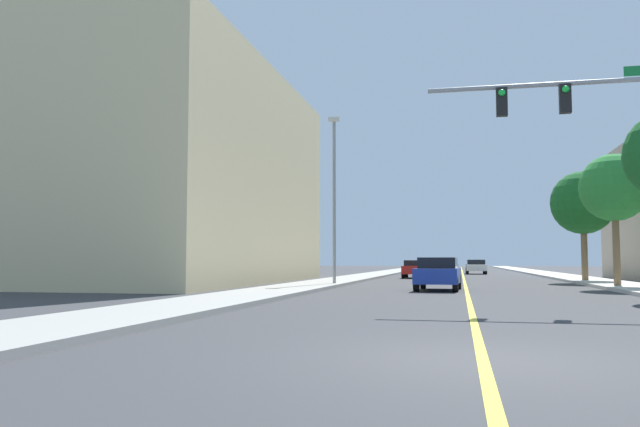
% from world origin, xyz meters
% --- Properties ---
extents(ground, '(192.00, 192.00, 0.00)m').
position_xyz_m(ground, '(0.00, 42.00, 0.00)').
color(ground, '#38383A').
extents(sidewalk_left, '(2.96, 168.00, 0.15)m').
position_xyz_m(sidewalk_left, '(-7.50, 42.00, 0.07)').
color(sidewalk_left, '#9E9B93').
rests_on(sidewalk_left, ground).
extents(sidewalk_right, '(2.96, 168.00, 0.15)m').
position_xyz_m(sidewalk_right, '(7.50, 42.00, 0.07)').
color(sidewalk_right, beige).
rests_on(sidewalk_right, ground).
extents(lane_marking_center, '(0.16, 144.00, 0.01)m').
position_xyz_m(lane_marking_center, '(0.00, 42.00, 0.00)').
color(lane_marking_center, yellow).
rests_on(lane_marking_center, ground).
extents(building_left_near, '(12.55, 24.25, 12.49)m').
position_xyz_m(building_left_near, '(-16.93, 26.39, 6.24)').
color(building_left_near, beige).
rests_on(building_left_near, ground).
extents(traffic_signal_mast, '(7.65, 0.36, 6.64)m').
position_xyz_m(traffic_signal_mast, '(4.26, 10.37, 4.94)').
color(traffic_signal_mast, gray).
rests_on(traffic_signal_mast, sidewalk_right).
extents(street_lamp, '(0.56, 0.28, 8.56)m').
position_xyz_m(street_lamp, '(-6.52, 23.12, 4.86)').
color(street_lamp, gray).
rests_on(street_lamp, sidewalk_left).
extents(palm_mid, '(3.16, 3.16, 6.13)m').
position_xyz_m(palm_mid, '(6.84, 22.97, 4.66)').
color(palm_mid, brown).
rests_on(palm_mid, sidewalk_right).
extents(palm_far, '(3.76, 3.76, 6.47)m').
position_xyz_m(palm_far, '(6.97, 31.43, 4.71)').
color(palm_far, brown).
rests_on(palm_far, sidewalk_right).
extents(car_green, '(1.92, 4.56, 1.29)m').
position_xyz_m(car_green, '(-3.18, 47.03, 0.69)').
color(car_green, '#196638').
rests_on(car_green, ground).
extents(car_white, '(1.93, 4.57, 1.37)m').
position_xyz_m(car_white, '(1.25, 54.15, 0.73)').
color(car_white, white).
rests_on(car_white, ground).
extents(car_red, '(1.85, 4.30, 1.31)m').
position_xyz_m(car_red, '(-3.46, 38.85, 0.71)').
color(car_red, red).
rests_on(car_red, ground).
extents(car_black, '(2.04, 4.58, 1.48)m').
position_xyz_m(car_black, '(-1.40, 54.15, 0.75)').
color(car_black, black).
rests_on(car_black, ground).
extents(car_blue, '(1.98, 4.01, 1.43)m').
position_xyz_m(car_blue, '(-1.20, 19.54, 0.75)').
color(car_blue, '#1E389E').
rests_on(car_blue, ground).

